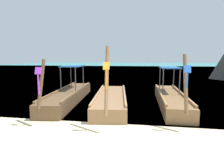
# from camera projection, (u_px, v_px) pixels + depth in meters

# --- Properties ---
(ground) EXTENTS (120.00, 120.00, 0.00)m
(ground) POSITION_uv_depth(u_px,v_px,m) (86.00, 149.00, 4.89)
(ground) COLOR beige
(sea_water) EXTENTS (120.00, 120.00, 0.00)m
(sea_water) POSITION_uv_depth(u_px,v_px,m) (140.00, 66.00, 65.58)
(sea_water) COLOR teal
(sea_water) RESTS_ON ground
(longtail_boat_violet_ribbon) EXTENTS (1.86, 7.25, 2.30)m
(longtail_boat_violet_ribbon) POSITION_uv_depth(u_px,v_px,m) (69.00, 95.00, 10.36)
(longtail_boat_violet_ribbon) COLOR brown
(longtail_boat_violet_ribbon) RESTS_ON ground
(longtail_boat_orange_ribbon) EXTENTS (2.10, 6.66, 2.74)m
(longtail_boat_orange_ribbon) POSITION_uv_depth(u_px,v_px,m) (111.00, 99.00, 9.53)
(longtail_boat_orange_ribbon) COLOR olive
(longtail_boat_orange_ribbon) RESTS_ON ground
(longtail_boat_blue_ribbon) EXTENTS (1.16, 6.72, 2.47)m
(longtail_boat_blue_ribbon) POSITION_uv_depth(u_px,v_px,m) (170.00, 98.00, 9.58)
(longtail_boat_blue_ribbon) COLOR brown
(longtail_boat_blue_ribbon) RESTS_ON ground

